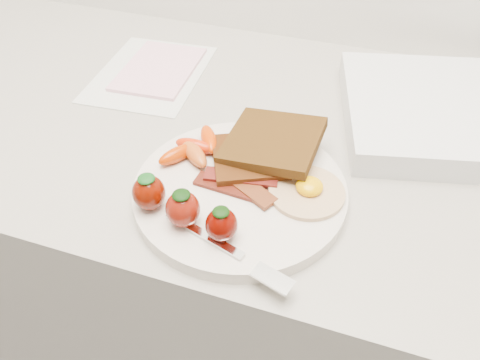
% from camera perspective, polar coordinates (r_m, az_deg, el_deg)
% --- Properties ---
extents(counter, '(2.00, 0.60, 0.90)m').
position_cam_1_polar(counter, '(1.05, 1.32, -13.49)').
color(counter, gray).
rests_on(counter, ground).
extents(plate, '(0.27, 0.27, 0.02)m').
position_cam_1_polar(plate, '(0.59, -0.00, -1.33)').
color(plate, beige).
rests_on(plate, counter).
extents(toast_lower, '(0.13, 0.13, 0.01)m').
position_cam_1_polar(toast_lower, '(0.62, 1.18, 2.68)').
color(toast_lower, '#361303').
rests_on(toast_lower, plate).
extents(toast_upper, '(0.13, 0.12, 0.03)m').
position_cam_1_polar(toast_upper, '(0.62, 4.03, 4.78)').
color(toast_upper, black).
rests_on(toast_upper, toast_lower).
extents(fried_egg, '(0.12, 0.12, 0.02)m').
position_cam_1_polar(fried_egg, '(0.58, 8.22, -1.26)').
color(fried_egg, beige).
rests_on(fried_egg, plate).
extents(bacon_strips, '(0.11, 0.07, 0.01)m').
position_cam_1_polar(bacon_strips, '(0.59, -0.16, -0.40)').
color(bacon_strips, '#330902').
rests_on(bacon_strips, plate).
extents(baby_carrots, '(0.08, 0.10, 0.02)m').
position_cam_1_polar(baby_carrots, '(0.63, -5.61, 3.90)').
color(baby_carrots, red).
rests_on(baby_carrots, plate).
extents(strawberries, '(0.14, 0.06, 0.05)m').
position_cam_1_polar(strawberries, '(0.54, -7.24, -3.25)').
color(strawberries, '#550C00').
rests_on(strawberries, plate).
extents(fork, '(0.17, 0.07, 0.00)m').
position_cam_1_polar(fork, '(0.51, -0.76, -8.95)').
color(fork, white).
rests_on(fork, plate).
extents(paper_sheet, '(0.19, 0.25, 0.00)m').
position_cam_1_polar(paper_sheet, '(0.86, -10.85, 12.65)').
color(paper_sheet, silver).
rests_on(paper_sheet, counter).
extents(notepad, '(0.13, 0.18, 0.01)m').
position_cam_1_polar(notepad, '(0.86, -9.82, 13.22)').
color(notepad, '#EFAEC1').
rests_on(notepad, paper_sheet).
extents(appliance, '(0.39, 0.34, 0.04)m').
position_cam_1_polar(appliance, '(0.78, 25.31, 7.39)').
color(appliance, silver).
rests_on(appliance, counter).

